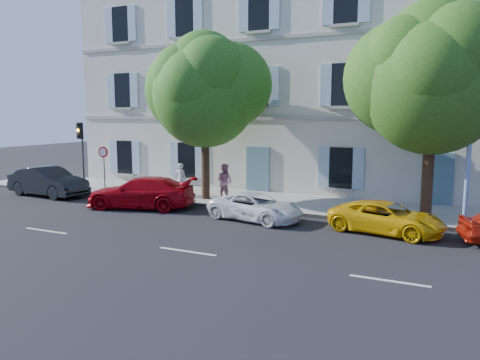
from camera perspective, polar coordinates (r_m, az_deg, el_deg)
The scene contains 15 objects.
ground at distance 18.08m, azimuth 0.28°, elevation -5.41°, with size 90.00×90.00×0.00m, color black.
sidewalk at distance 22.09m, azimuth 5.19°, elevation -2.76°, with size 36.00×4.50×0.15m, color #A09E96.
kerb at distance 20.10m, azimuth 3.05°, elevation -3.81°, with size 36.00×0.16×0.16m, color #9E998E.
building at distance 27.23m, azimuth 9.62°, elevation 11.73°, with size 28.00×7.00×12.00m, color beige.
car_dark_sedan at distance 26.03m, azimuth -22.35°, elevation -0.18°, with size 1.59×4.55×1.50m, color black.
car_red_coupe at distance 21.47m, azimuth -12.00°, elevation -1.51°, with size 1.98×4.86×1.41m, color #A2040C.
car_white_coupe at distance 18.66m, azimuth 1.91°, elevation -3.29°, with size 1.80×3.89×1.08m, color white.
car_yellow_supercar at distance 17.43m, azimuth 17.43°, elevation -4.42°, with size 1.85×4.00×1.11m, color #E1AC09.
tree_left at distance 22.37m, azimuth -4.32°, elevation 10.26°, with size 4.94×4.94×7.65m.
tree_right at distance 18.98m, azimuth 22.44°, elevation 10.64°, with size 5.17×5.17×7.97m.
traffic_light at distance 25.85m, azimuth -18.83°, elevation 4.44°, with size 0.31×0.41×3.62m.
road_sign at distance 24.97m, azimuth -16.29°, elevation 2.39°, with size 0.56×0.11×2.40m.
street_lamp at distance 18.34m, azimuth 26.54°, elevation 9.38°, with size 0.29×1.78×8.38m.
pedestrian_a at distance 23.74m, azimuth -7.23°, elevation 0.13°, with size 0.59×0.39×1.62m, color silver.
pedestrian_b at distance 22.40m, azimuth -1.89°, elevation -0.17°, with size 0.83×0.64×1.70m, color #B0717E.
Camera 1 is at (7.45, -15.93, 4.22)m, focal length 35.00 mm.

